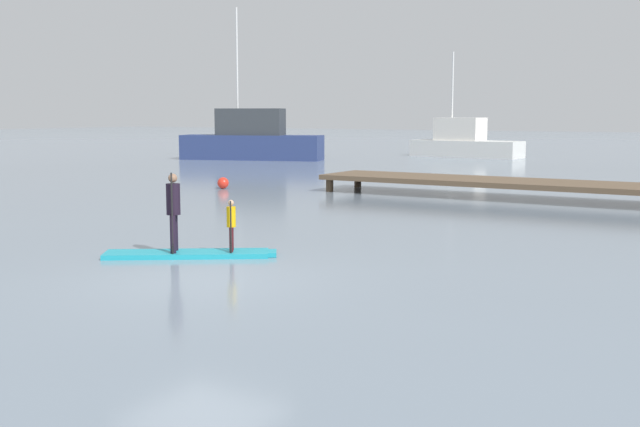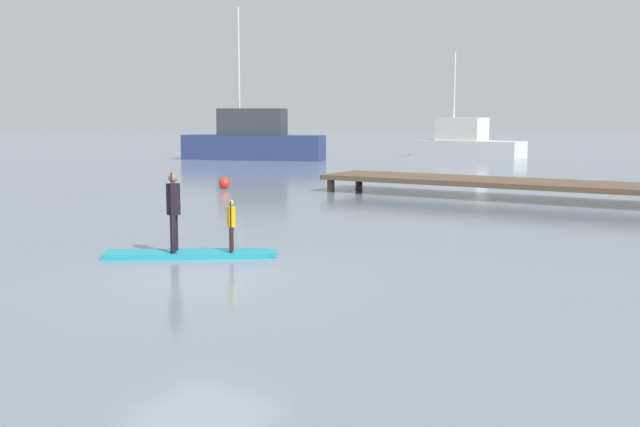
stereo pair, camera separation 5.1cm
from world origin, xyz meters
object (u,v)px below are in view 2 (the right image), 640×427
at_px(paddleboard_near, 191,254).
at_px(motor_boat_small_navy, 466,142).
at_px(mooring_buoy_mid, 224,183).
at_px(paddler_child_solo, 231,223).
at_px(fishing_boat_green_midground, 253,140).
at_px(paddler_adult, 173,207).

height_order(paddleboard_near, motor_boat_small_navy, motor_boat_small_navy).
bearing_deg(paddleboard_near, mooring_buoy_mid, 125.89).
relative_size(paddler_child_solo, mooring_buoy_mid, 2.39).
xyz_separation_m(motor_boat_small_navy, mooring_buoy_mid, (0.17, -26.41, -0.78)).
bearing_deg(paddler_child_solo, paddleboard_near, -146.29).
relative_size(paddler_child_solo, motor_boat_small_navy, 0.14).
bearing_deg(paddleboard_near, fishing_boat_green_midground, 124.34).
bearing_deg(paddleboard_near, paddler_child_solo, 33.71).
bearing_deg(mooring_buoy_mid, motor_boat_small_navy, 90.37).
xyz_separation_m(paddleboard_near, paddler_adult, (-0.26, -0.19, 0.97)).
xyz_separation_m(paddleboard_near, fishing_boat_green_midground, (-19.18, 28.08, 1.20)).
relative_size(paddler_adult, fishing_boat_green_midground, 0.17).
distance_m(paddler_child_solo, fishing_boat_green_midground, 34.03).
bearing_deg(paddleboard_near, paddler_adult, -144.34).
distance_m(fishing_boat_green_midground, motor_boat_small_navy, 14.58).
height_order(fishing_boat_green_midground, mooring_buoy_mid, fishing_boat_green_midground).
bearing_deg(motor_boat_small_navy, fishing_boat_green_midground, -135.68).
relative_size(paddleboard_near, paddler_child_solo, 3.06).
relative_size(fishing_boat_green_midground, motor_boat_small_navy, 1.24).
bearing_deg(paddler_child_solo, fishing_boat_green_midground, 125.76).
distance_m(paddleboard_near, motor_boat_small_navy, 39.26).
xyz_separation_m(paddleboard_near, mooring_buoy_mid, (-8.58, 11.86, 0.17)).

